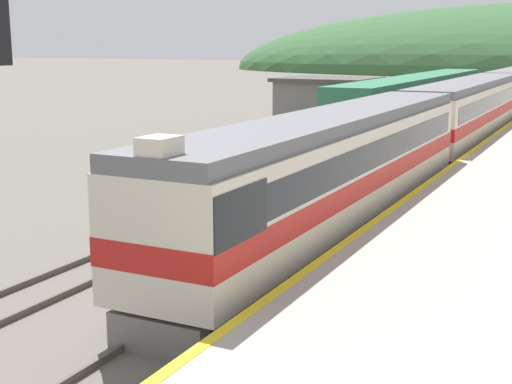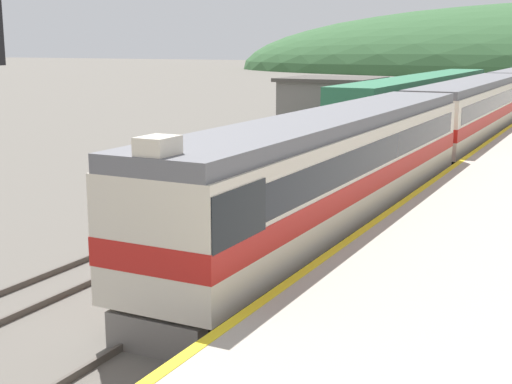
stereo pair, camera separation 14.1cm
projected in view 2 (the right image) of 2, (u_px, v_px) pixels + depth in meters
track_siding at (475, 108)px, 68.31m from camera, size 1.52×180.00×0.16m
station_shed at (331, 107)px, 47.29m from camera, size 6.16×5.62×3.94m
express_train_lead_car at (336, 170)px, 22.52m from camera, size 2.87×20.85×4.36m
carriage_second at (473, 111)px, 42.50m from camera, size 2.86×22.73×4.00m
siding_train at (422, 103)px, 50.16m from camera, size 2.90×31.21×3.91m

